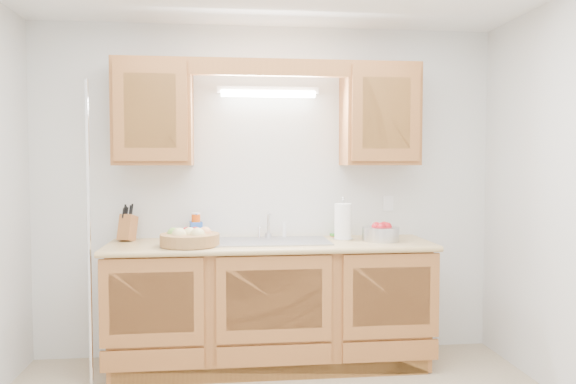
{
  "coord_description": "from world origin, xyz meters",
  "views": [
    {
      "loc": [
        -0.31,
        -2.79,
        1.47
      ],
      "look_at": [
        0.09,
        0.85,
        1.28
      ],
      "focal_mm": 35.0,
      "sensor_mm": 36.0,
      "label": 1
    }
  ],
  "objects": [
    {
      "name": "fruit_basket",
      "position": [
        -0.56,
        1.07,
        0.96
      ],
      "size": [
        0.53,
        0.53,
        0.13
      ],
      "rotation": [
        0.0,
        0.0,
        0.4
      ],
      "color": "#9C6F3F",
      "rests_on": "countertop"
    },
    {
      "name": "room",
      "position": [
        0.0,
        0.0,
        1.25
      ],
      "size": [
        3.52,
        3.5,
        2.5
      ],
      "color": "tan",
      "rests_on": "ground"
    },
    {
      "name": "sponge",
      "position": [
        0.54,
        1.44,
        0.91
      ],
      "size": [
        0.12,
        0.09,
        0.02
      ],
      "rotation": [
        0.0,
        0.0,
        0.13
      ],
      "color": "#CC333F",
      "rests_on": "countertop"
    },
    {
      "name": "knife_block",
      "position": [
        -1.03,
        1.37,
        1.0
      ],
      "size": [
        0.14,
        0.18,
        0.28
      ],
      "rotation": [
        0.0,
        0.0,
        -0.35
      ],
      "color": "#9B5B2D",
      "rests_on": "countertop"
    },
    {
      "name": "soap_bottle",
      "position": [
        -0.54,
        1.4,
        1.0
      ],
      "size": [
        0.1,
        0.1,
        0.19
      ],
      "primitive_type": "imported",
      "rotation": [
        0.0,
        0.0,
        0.19
      ],
      "color": "blue",
      "rests_on": "countertop"
    },
    {
      "name": "sink",
      "position": [
        0.0,
        1.21,
        0.83
      ],
      "size": [
        0.84,
        0.46,
        0.36
      ],
      "color": "#9E9EA3",
      "rests_on": "countertop"
    },
    {
      "name": "outlet_plate",
      "position": [
        0.95,
        1.49,
        1.15
      ],
      "size": [
        0.08,
        0.01,
        0.12
      ],
      "primitive_type": "cube",
      "color": "white",
      "rests_on": "room"
    },
    {
      "name": "valance",
      "position": [
        0.0,
        1.19,
        2.14
      ],
      "size": [
        2.2,
        0.05,
        0.12
      ],
      "primitive_type": "cube",
      "color": "#9B5B2D",
      "rests_on": "room"
    },
    {
      "name": "upper_cabinet_left",
      "position": [
        -0.83,
        1.33,
        1.83
      ],
      "size": [
        0.55,
        0.33,
        0.75
      ],
      "primitive_type": "cube",
      "color": "#9B5B2D",
      "rests_on": "room"
    },
    {
      "name": "countertop",
      "position": [
        0.0,
        1.19,
        0.88
      ],
      "size": [
        2.3,
        0.63,
        0.04
      ],
      "primitive_type": "cube",
      "color": "tan",
      "rests_on": "base_cabinets"
    },
    {
      "name": "base_cabinets",
      "position": [
        0.0,
        1.2,
        0.44
      ],
      "size": [
        2.2,
        0.6,
        0.86
      ],
      "primitive_type": "cube",
      "color": "#9B5B2D",
      "rests_on": "ground"
    },
    {
      "name": "fluorescent_fixture",
      "position": [
        0.0,
        1.42,
        2.0
      ],
      "size": [
        0.76,
        0.08,
        0.08
      ],
      "color": "white",
      "rests_on": "room"
    },
    {
      "name": "paper_towel",
      "position": [
        0.54,
        1.26,
        1.03
      ],
      "size": [
        0.15,
        0.15,
        0.32
      ],
      "rotation": [
        0.0,
        0.0,
        0.19
      ],
      "color": "silver",
      "rests_on": "countertop"
    },
    {
      "name": "orange_canister",
      "position": [
        -0.54,
        1.4,
        1.0
      ],
      "size": [
        0.07,
        0.07,
        0.2
      ],
      "rotation": [
        0.0,
        0.0,
        -0.1
      ],
      "color": "#EA4F0D",
      "rests_on": "countertop"
    },
    {
      "name": "upper_cabinet_right",
      "position": [
        0.83,
        1.33,
        1.83
      ],
      "size": [
        0.55,
        0.33,
        0.75
      ],
      "primitive_type": "cube",
      "color": "#9B5B2D",
      "rests_on": "room"
    },
    {
      "name": "wire_shelf_pole",
      "position": [
        -1.2,
        0.94,
        1.0
      ],
      "size": [
        0.03,
        0.03,
        2.0
      ],
      "primitive_type": "cylinder",
      "color": "silver",
      "rests_on": "ground"
    },
    {
      "name": "apple_bowl",
      "position": [
        0.8,
        1.16,
        0.96
      ],
      "size": [
        0.28,
        0.28,
        0.14
      ],
      "rotation": [
        0.0,
        0.0,
        0.03
      ],
      "color": "silver",
      "rests_on": "countertop"
    }
  ]
}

